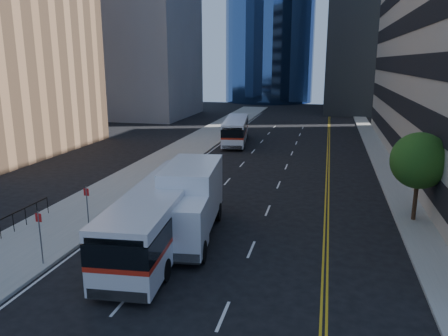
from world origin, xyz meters
name	(u,v)px	position (x,y,z in m)	size (l,w,h in m)	color
ground	(233,266)	(0.00, 0.00, 0.00)	(160.00, 160.00, 0.00)	black
sidewalk_west	(186,150)	(-10.50, 25.00, 0.07)	(5.00, 90.00, 0.15)	gray
sidewalk_east	(381,159)	(9.00, 25.00, 0.07)	(2.00, 90.00, 0.15)	gray
midrise_west	(133,8)	(-28.00, 52.00, 17.50)	(18.00, 18.00, 35.00)	gray
street_tree	(419,161)	(9.00, 8.00, 3.64)	(3.20, 3.20, 5.10)	#332114
bus_front	(161,214)	(-4.00, 1.46, 1.68)	(3.65, 12.12, 3.08)	silver
bus_rear	(236,130)	(-6.28, 30.43, 1.51)	(3.77, 10.95, 2.77)	white
box_truck	(189,201)	(-3.02, 2.92, 1.95)	(3.53, 8.00, 3.71)	white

